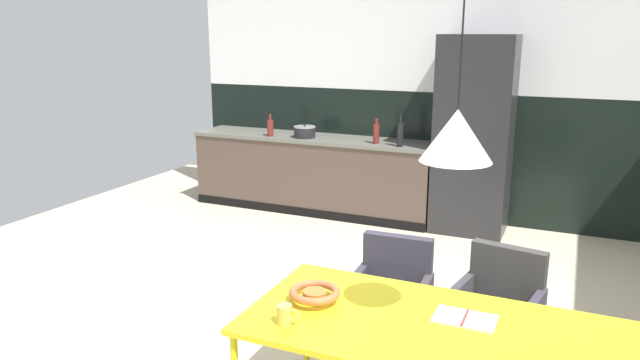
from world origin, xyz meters
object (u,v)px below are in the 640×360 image
fruit_bowl (315,293)px  mug_dark_espresso (285,315)px  armchair_near_window (500,298)px  cooking_pot (305,132)px  refrigerator_column (474,136)px  dining_table (447,336)px  open_book (465,319)px  pendant_lamp_over_table_near (457,135)px  armchair_far_side (392,285)px  bottle_vinegar_dark (270,127)px  bottle_wine_green (376,133)px  bottle_oil_tall (400,134)px

fruit_bowl → mug_dark_espresso: bearing=-96.1°
armchair_near_window → cooking_pot: cooking_pot is taller
refrigerator_column → cooking_pot: (-1.91, -0.10, -0.07)m
dining_table → open_book: (0.06, 0.12, 0.05)m
refrigerator_column → pendant_lamp_over_table_near: bearing=-81.9°
refrigerator_column → cooking_pot: 1.91m
armchair_far_side → armchair_near_window: bearing=-178.3°
open_book → bottle_vinegar_dark: 4.46m
refrigerator_column → bottle_vinegar_dark: 2.32m
bottle_wine_green → open_book: bearing=-64.8°
refrigerator_column → bottle_oil_tall: refrigerator_column is taller
dining_table → fruit_bowl: bearing=179.7°
pendant_lamp_over_table_near → armchair_near_window: bearing=82.5°
mug_dark_espresso → bottle_oil_tall: 3.81m
mug_dark_espresso → pendant_lamp_over_table_near: size_ratio=0.09×
armchair_near_window → pendant_lamp_over_table_near: (-0.13, -0.99, 1.15)m
bottle_oil_tall → dining_table: bearing=-70.0°
refrigerator_column → cooking_pot: bearing=-176.9°
dining_table → bottle_vinegar_dark: bearing=129.1°
mug_dark_espresso → cooking_pot: bearing=114.2°
bottle_wine_green → cooking_pot: bearing=178.2°
armchair_near_window → bottle_oil_tall: 2.95m
refrigerator_column → fruit_bowl: (-0.15, -3.68, -0.24)m
mug_dark_espresso → bottle_vinegar_dark: (-2.13, 3.76, 0.20)m
dining_table → pendant_lamp_over_table_near: size_ratio=1.50×
fruit_bowl → pendant_lamp_over_table_near: size_ratio=0.21×
cooking_pot → mug_dark_espresso: bearing=-65.8°
refrigerator_column → bottle_vinegar_dark: size_ratio=7.88×
bottle_wine_green → pendant_lamp_over_table_near: size_ratio=0.22×
dining_table → pendant_lamp_over_table_near: (-0.00, -0.04, 0.96)m
armchair_near_window → bottle_vinegar_dark: size_ratio=3.08×
dining_table → fruit_bowl: (-0.68, 0.00, 0.09)m
fruit_bowl → bottle_vinegar_dark: bearing=121.8°
open_book → pendant_lamp_over_table_near: bearing=-110.3°
dining_table → bottle_wine_green: bottle_wine_green is taller
mug_dark_espresso → bottle_wine_green: 3.92m
bottle_wine_green → refrigerator_column: bearing=7.2°
bottle_vinegar_dark → bottle_oil_tall: size_ratio=0.77×
bottle_wine_green → bottle_oil_tall: bottle_oil_tall is taller
armchair_far_side → fruit_bowl: fruit_bowl is taller
refrigerator_column → dining_table: refrigerator_column is taller
cooking_pot → pendant_lamp_over_table_near: bearing=-56.1°
bottle_vinegar_dark → bottle_wine_green: 1.29m
bottle_wine_green → bottle_oil_tall: bearing=-11.9°
fruit_bowl → mug_dark_espresso: 0.27m
open_book → bottle_oil_tall: bottle_oil_tall is taller
armchair_far_side → dining_table: bearing=118.6°
open_book → dining_table: bearing=-116.7°
armchair_near_window → bottle_vinegar_dark: bearing=-30.4°
bottle_vinegar_dark → bottle_oil_tall: bearing=-0.2°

